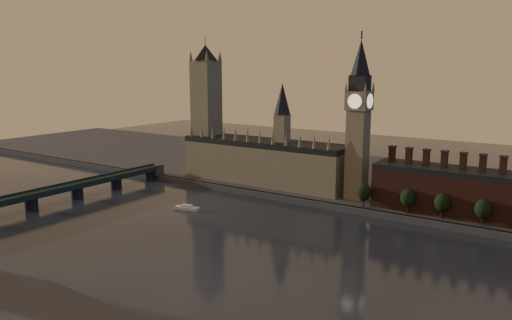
% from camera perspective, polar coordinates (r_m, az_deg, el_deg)
% --- Properties ---
extents(ground, '(900.00, 900.00, 0.00)m').
position_cam_1_polar(ground, '(248.50, -1.05, -10.39)').
color(ground, black).
rests_on(ground, ground).
extents(north_bank, '(900.00, 182.00, 4.00)m').
position_cam_1_polar(north_bank, '(400.76, 13.79, -2.28)').
color(north_bank, '#404145').
rests_on(north_bank, ground).
extents(palace_of_westminster, '(130.00, 30.30, 74.00)m').
position_cam_1_polar(palace_of_westminster, '(369.55, 1.04, 0.06)').
color(palace_of_westminster, '#7B6F58').
rests_on(palace_of_westminster, north_bank).
extents(victoria_tower, '(24.00, 24.00, 108.00)m').
position_cam_1_polar(victoria_tower, '(397.67, -5.70, 6.20)').
color(victoria_tower, '#7B6F58').
rests_on(victoria_tower, north_bank).
extents(big_ben, '(15.00, 15.00, 107.00)m').
position_cam_1_polar(big_ben, '(325.78, 11.64, 4.69)').
color(big_ben, '#7B6F58').
rests_on(big_ben, north_bank).
extents(chimney_block, '(110.00, 25.00, 37.00)m').
position_cam_1_polar(chimney_block, '(312.55, 23.31, -3.46)').
color(chimney_block, '#4D261D').
rests_on(chimney_block, north_bank).
extents(embankment_tree_0, '(8.60, 8.60, 14.88)m').
position_cam_1_polar(embankment_tree_0, '(313.73, 12.23, -3.59)').
color(embankment_tree_0, black).
rests_on(embankment_tree_0, north_bank).
extents(embankment_tree_1, '(8.60, 8.60, 14.88)m').
position_cam_1_polar(embankment_tree_1, '(306.43, 16.95, -4.16)').
color(embankment_tree_1, black).
rests_on(embankment_tree_1, north_bank).
extents(embankment_tree_2, '(8.60, 8.60, 14.88)m').
position_cam_1_polar(embankment_tree_2, '(302.04, 20.51, -4.58)').
color(embankment_tree_2, black).
rests_on(embankment_tree_2, north_bank).
extents(embankment_tree_3, '(8.60, 8.60, 14.88)m').
position_cam_1_polar(embankment_tree_3, '(297.26, 24.50, -5.11)').
color(embankment_tree_3, black).
rests_on(embankment_tree_3, north_bank).
extents(westminster_bridge, '(14.00, 200.00, 11.55)m').
position_cam_1_polar(westminster_bridge, '(353.59, -22.37, -3.57)').
color(westminster_bridge, '#1D2E27').
rests_on(westminster_bridge, ground).
extents(river_boat, '(16.47, 8.01, 3.17)m').
position_cam_1_polar(river_boat, '(320.48, -7.90, -5.42)').
color(river_boat, silver).
rests_on(river_boat, ground).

